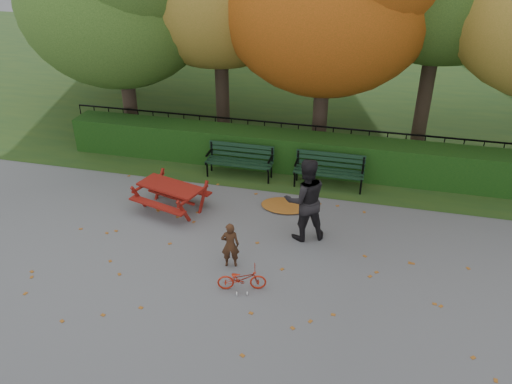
% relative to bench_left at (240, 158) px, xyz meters
% --- Properties ---
extents(ground, '(90.00, 90.00, 0.00)m').
position_rel_bench_left_xyz_m(ground, '(1.30, -3.70, -0.52)').
color(ground, slate).
rests_on(ground, ground).
extents(grass_strip, '(90.00, 90.00, 0.00)m').
position_rel_bench_left_xyz_m(grass_strip, '(1.30, 10.30, -0.51)').
color(grass_strip, '#1D3A17').
rests_on(grass_strip, ground).
extents(hedge, '(13.00, 0.90, 1.00)m').
position_rel_bench_left_xyz_m(hedge, '(1.30, 0.80, -0.02)').
color(hedge, black).
rests_on(hedge, ground).
extents(iron_fence, '(14.00, 0.04, 1.02)m').
position_rel_bench_left_xyz_m(iron_fence, '(1.30, 1.60, 0.02)').
color(iron_fence, black).
rests_on(iron_fence, ground).
extents(bench_left, '(1.80, 0.57, 0.88)m').
position_rel_bench_left_xyz_m(bench_left, '(0.00, 0.00, 0.00)').
color(bench_left, black).
rests_on(bench_left, ground).
extents(bench_right, '(1.80, 0.57, 0.88)m').
position_rel_bench_left_xyz_m(bench_right, '(2.40, 0.00, 0.00)').
color(bench_right, black).
rests_on(bench_right, ground).
extents(picnic_table, '(1.82, 1.62, 0.75)m').
position_rel_bench_left_xyz_m(picnic_table, '(-1.13, -2.13, -0.01)').
color(picnic_table, maroon).
rests_on(picnic_table, ground).
extents(leaf_pile, '(1.38, 1.21, 0.08)m').
position_rel_bench_left_xyz_m(leaf_pile, '(1.50, -1.36, -0.48)').
color(leaf_pile, brown).
rests_on(leaf_pile, ground).
extents(leaf_scatter, '(9.00, 5.70, 0.01)m').
position_rel_bench_left_xyz_m(leaf_scatter, '(1.30, -3.40, -0.51)').
color(leaf_scatter, brown).
rests_on(leaf_scatter, ground).
extents(child, '(0.41, 0.32, 1.00)m').
position_rel_bench_left_xyz_m(child, '(0.88, -3.90, -0.02)').
color(child, '#392012').
rests_on(child, ground).
extents(adult, '(1.12, 1.02, 1.89)m').
position_rel_bench_left_xyz_m(adult, '(2.15, -2.52, 0.42)').
color(adult, black).
rests_on(adult, ground).
extents(bicycle, '(0.98, 0.56, 0.49)m').
position_rel_bench_left_xyz_m(bicycle, '(1.29, -4.55, -0.28)').
color(bicycle, '#A9220F').
rests_on(bicycle, ground).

